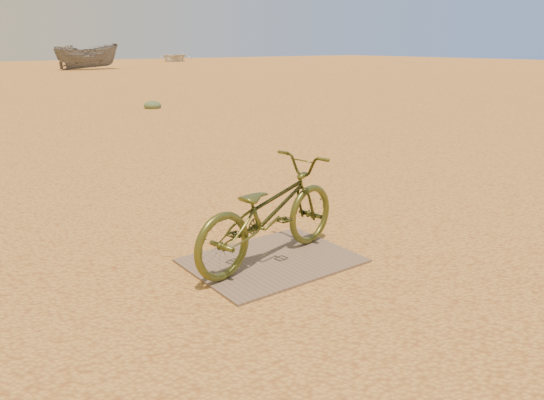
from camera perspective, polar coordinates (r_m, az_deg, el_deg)
ground at (r=4.56m, az=2.31°, el=-7.56°), size 120.00×120.00×0.00m
plywood_board at (r=4.72m, az=0.00°, el=-6.53°), size 1.41×1.06×0.02m
bicycle at (r=4.56m, az=-0.34°, el=-1.27°), size 1.77×0.90×0.89m
boat_mid_right at (r=41.98m, az=-19.23°, el=14.36°), size 4.79×1.95×1.83m
boat_far_right at (r=59.21m, az=-10.49°, el=14.98°), size 5.73×6.25×1.06m
kale_b at (r=16.36m, az=-12.71°, el=9.61°), size 0.51×0.51×0.28m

